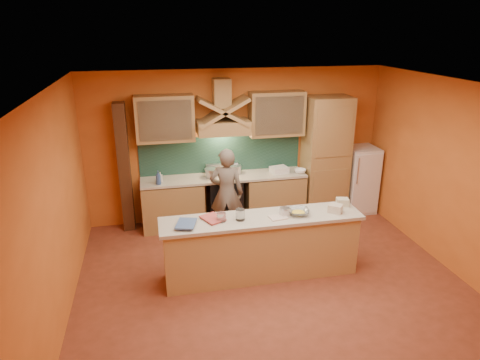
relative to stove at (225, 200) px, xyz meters
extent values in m
cube|color=brown|center=(0.30, -2.20, -0.45)|extent=(5.50, 5.00, 0.01)
cube|color=white|center=(0.30, -2.20, 2.35)|extent=(5.50, 5.00, 0.01)
cube|color=orange|center=(0.30, 0.30, 0.95)|extent=(5.50, 0.02, 2.80)
cube|color=orange|center=(0.30, -4.70, 0.95)|extent=(5.50, 0.02, 2.80)
cube|color=orange|center=(-2.45, -2.20, 0.95)|extent=(0.02, 5.00, 2.80)
cube|color=orange|center=(3.05, -2.20, 0.95)|extent=(0.02, 5.00, 2.80)
cube|color=#A67F4C|center=(-0.95, 0.00, -0.02)|extent=(1.10, 0.60, 0.86)
cube|color=#A67F4C|center=(0.95, 0.00, -0.02)|extent=(1.10, 0.60, 0.86)
cube|color=beige|center=(0.00, 0.00, 0.45)|extent=(3.00, 0.62, 0.04)
cube|color=black|center=(0.00, 0.00, 0.00)|extent=(0.60, 0.58, 0.90)
cube|color=#1B3C33|center=(0.00, 0.28, 0.80)|extent=(3.00, 0.03, 0.70)
cube|color=#A67F4C|center=(0.00, 0.05, 1.37)|extent=(0.92, 0.50, 0.24)
cube|color=#A67F4C|center=(0.00, 0.15, 1.95)|extent=(0.30, 0.30, 0.50)
cube|color=#A67F4C|center=(-1.00, 0.12, 1.55)|extent=(1.00, 0.35, 0.80)
cube|color=#A67F4C|center=(1.00, 0.12, 1.55)|extent=(1.00, 0.35, 0.80)
cube|color=#A67F4C|center=(1.95, 0.00, 0.70)|extent=(0.80, 0.60, 2.30)
cube|color=white|center=(2.70, 0.00, 0.20)|extent=(0.58, 0.60, 1.30)
cube|color=#472816|center=(-1.75, 0.15, 0.70)|extent=(0.20, 0.30, 2.30)
cube|color=tan|center=(0.20, -1.90, -0.01)|extent=(2.80, 0.55, 0.88)
cube|color=beige|center=(0.20, -1.90, 0.47)|extent=(2.90, 0.62, 0.05)
imported|color=#70665B|center=(-0.05, -0.52, 0.34)|extent=(0.66, 0.51, 1.59)
cylinder|color=#ADADB3|center=(-0.23, -0.01, 0.53)|extent=(0.24, 0.24, 0.17)
cylinder|color=silver|center=(0.24, 0.10, 0.53)|extent=(0.22, 0.22, 0.15)
imported|color=white|center=(-1.14, -0.05, 0.56)|extent=(0.08, 0.08, 0.17)
imported|color=#324F8C|center=(-1.18, -0.19, 0.59)|extent=(0.11, 0.11, 0.25)
imported|color=white|center=(1.41, -0.12, 0.50)|extent=(0.29, 0.29, 0.07)
cube|color=white|center=(1.04, -0.02, 0.52)|extent=(0.35, 0.30, 0.11)
imported|color=#C04A44|center=(-0.61, -1.89, 0.51)|extent=(0.37, 0.41, 0.03)
imported|color=#405B8E|center=(-1.00, -1.93, 0.53)|extent=(0.34, 0.40, 0.03)
cylinder|color=silver|center=(-0.12, -1.93, 0.58)|extent=(0.17, 0.17, 0.16)
cylinder|color=silver|center=(-0.39, -1.92, 0.56)|extent=(0.13, 0.13, 0.13)
cube|color=white|center=(0.54, -1.91, 0.55)|extent=(0.14, 0.14, 0.10)
imported|color=white|center=(0.74, -1.92, 0.53)|extent=(0.37, 0.37, 0.08)
cube|color=beige|center=(0.42, -1.98, 0.50)|extent=(0.27, 0.21, 0.02)
cube|color=beige|center=(1.49, -1.76, 0.55)|extent=(0.20, 0.17, 0.11)
cube|color=beige|center=(1.29, -1.96, 0.55)|extent=(0.24, 0.24, 0.12)
camera|label=1|loc=(-1.27, -7.23, 3.07)|focal=32.00mm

